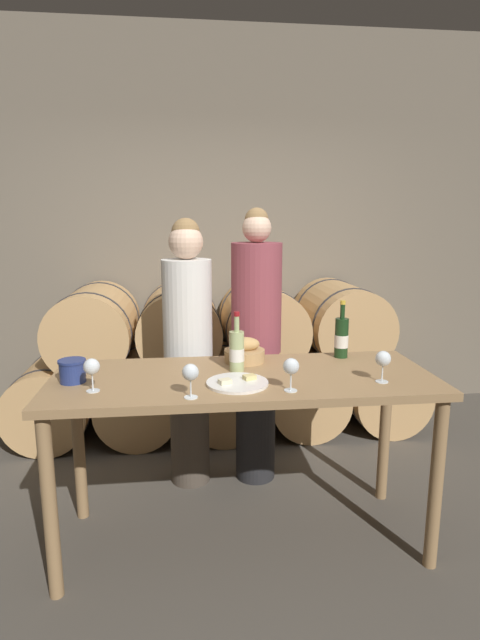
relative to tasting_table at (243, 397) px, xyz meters
The scene contains 15 objects.
ground_plane 0.79m from the tasting_table, ahead, with size 10.00×10.00×0.00m, color #4C473F.
stone_wall_back 2.18m from the tasting_table, 90.00° to the left, with size 10.00×0.12×3.20m.
barrel_stack 1.49m from the tasting_table, 90.00° to the left, with size 3.20×0.87×1.17m.
tasting_table is the anchor object (origin of this frame).
person_left 0.71m from the tasting_table, 112.19° to the left, with size 0.30×0.30×1.67m.
person_right 0.68m from the tasting_table, 76.36° to the left, with size 0.31×0.31×1.73m.
wine_bottle_red 0.68m from the tasting_table, 24.89° to the left, with size 0.08×0.08×0.32m.
wine_bottle_white 0.23m from the tasting_table, 106.85° to the left, with size 0.08×0.08×0.31m.
blue_crock 0.83m from the tasting_table, behind, with size 0.13×0.13×0.11m.
bread_basket 0.30m from the tasting_table, 81.77° to the left, with size 0.22×0.22×0.13m.
cheese_plate 0.18m from the tasting_table, 108.34° to the right, with size 0.29×0.29×0.04m.
wine_glass_far_left 0.75m from the tasting_table, 167.61° to the right, with size 0.07×0.07×0.15m.
wine_glass_left 0.45m from the tasting_table, 132.64° to the right, with size 0.07×0.07×0.15m.
wine_glass_center 0.38m from the tasting_table, 53.26° to the right, with size 0.07×0.07×0.15m.
wine_glass_right 0.70m from the tasting_table, 15.23° to the right, with size 0.07×0.07×0.15m.
Camera 1 is at (-0.28, -2.34, 1.67)m, focal length 28.00 mm.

